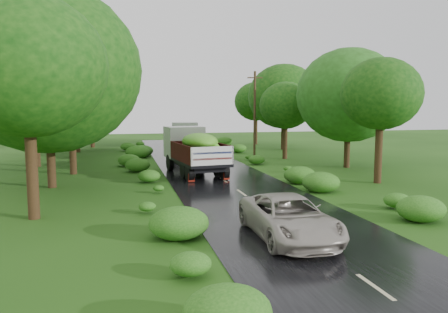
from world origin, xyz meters
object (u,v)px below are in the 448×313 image
object	(u,v)px
truck_near	(193,148)
utility_pole	(255,113)
car	(289,218)
truck_far	(185,137)

from	to	relation	value
truck_near	utility_pole	size ratio (longest dim) A/B	1.00
car	truck_far	bearing A→B (deg)	89.61
truck_near	truck_far	distance (m)	10.99
truck_near	car	distance (m)	14.80
truck_far	utility_pole	world-z (taller)	utility_pole
car	utility_pole	xyz separation A→B (m)	(5.89, 22.76, 3.09)
truck_near	car	size ratio (longest dim) A/B	1.48
truck_near	truck_far	xyz separation A→B (m)	(1.10, 10.93, -0.05)
truck_near	utility_pole	distance (m)	10.64
car	utility_pole	distance (m)	23.71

